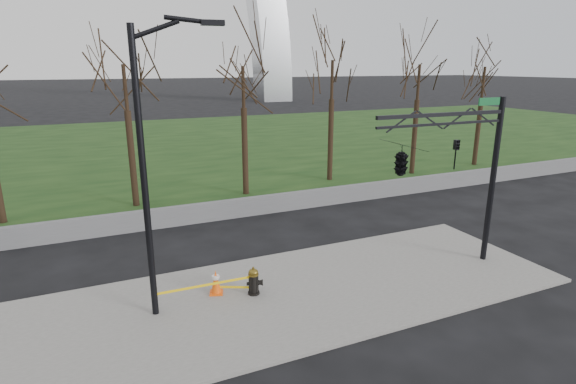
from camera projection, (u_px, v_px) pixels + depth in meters
name	position (u px, v px, depth m)	size (l,w,h in m)	color
ground	(290.00, 296.00, 14.25)	(500.00, 500.00, 0.00)	black
sidewalk	(290.00, 294.00, 14.24)	(18.00, 6.00, 0.10)	slate
grass_strip	(153.00, 146.00, 40.62)	(120.00, 40.00, 0.06)	#153212
guardrail	(220.00, 210.00, 21.16)	(60.00, 0.30, 0.90)	#59595B
tree_row	(188.00, 127.00, 23.57)	(45.12, 4.00, 7.83)	black
fire_hydrant	(254.00, 282.00, 14.06)	(0.57, 0.38, 0.91)	black
traffic_cone	(216.00, 282.00, 14.10)	(0.51, 0.51, 0.78)	#F8560D
street_light	(151.00, 156.00, 11.89)	(2.39, 0.46, 8.21)	black
traffic_signal_mast	(421.00, 158.00, 14.43)	(5.10, 2.49, 6.00)	black
caution_tape	(214.00, 286.00, 13.65)	(2.98, 0.52, 0.46)	yellow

